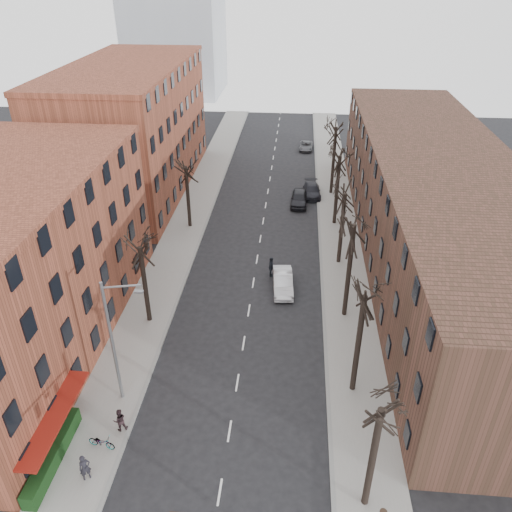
% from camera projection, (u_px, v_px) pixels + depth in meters
% --- Properties ---
extents(sidewalk_left, '(4.00, 90.00, 0.15)m').
position_uv_depth(sidewalk_left, '(188.00, 222.00, 53.56)').
color(sidewalk_left, gray).
rests_on(sidewalk_left, ground).
extents(sidewalk_right, '(4.00, 90.00, 0.15)m').
position_uv_depth(sidewalk_right, '(338.00, 227.00, 52.39)').
color(sidewalk_right, gray).
rests_on(sidewalk_right, ground).
extents(building_left_near, '(12.00, 26.00, 12.00)m').
position_uv_depth(building_left_near, '(8.00, 272.00, 33.99)').
color(building_left_near, brown).
rests_on(building_left_near, ground).
extents(building_left_far, '(12.00, 28.00, 14.00)m').
position_uv_depth(building_left_far, '(132.00, 131.00, 58.28)').
color(building_left_far, brown).
rests_on(building_left_far, ground).
extents(building_right, '(12.00, 50.00, 10.00)m').
position_uv_depth(building_right, '(435.00, 208.00, 45.01)').
color(building_right, '#4E2E24').
rests_on(building_right, ground).
extents(awning_left, '(1.20, 7.00, 0.15)m').
position_uv_depth(awning_left, '(64.00, 448.00, 28.90)').
color(awning_left, maroon).
rests_on(awning_left, ground).
extents(hedge, '(0.80, 6.00, 1.00)m').
position_uv_depth(hedge, '(53.00, 455.00, 27.72)').
color(hedge, '#163813').
rests_on(hedge, sidewalk_left).
extents(tree_right_a, '(5.20, 5.20, 10.00)m').
position_uv_depth(tree_right_a, '(364.00, 503.00, 25.95)').
color(tree_right_a, black).
rests_on(tree_right_a, ground).
extents(tree_right_b, '(5.20, 5.20, 10.80)m').
position_uv_depth(tree_right_b, '(352.00, 390.00, 32.79)').
color(tree_right_b, black).
rests_on(tree_right_b, ground).
extents(tree_right_c, '(5.20, 5.20, 11.60)m').
position_uv_depth(tree_right_c, '(344.00, 315.00, 39.64)').
color(tree_right_c, black).
rests_on(tree_right_c, ground).
extents(tree_right_d, '(5.20, 5.20, 10.00)m').
position_uv_depth(tree_right_d, '(338.00, 263.00, 46.48)').
color(tree_right_d, black).
rests_on(tree_right_d, ground).
extents(tree_right_e, '(5.20, 5.20, 10.80)m').
position_uv_depth(tree_right_e, '(334.00, 224.00, 53.32)').
color(tree_right_e, black).
rests_on(tree_right_e, ground).
extents(tree_right_f, '(5.20, 5.20, 11.60)m').
position_uv_depth(tree_right_f, '(331.00, 193.00, 60.16)').
color(tree_right_f, black).
rests_on(tree_right_f, ground).
extents(tree_left_a, '(5.20, 5.20, 9.50)m').
position_uv_depth(tree_left_a, '(150.00, 321.00, 39.03)').
color(tree_left_a, black).
rests_on(tree_left_a, ground).
extents(tree_left_b, '(5.20, 5.20, 9.50)m').
position_uv_depth(tree_left_b, '(190.00, 227.00, 52.71)').
color(tree_left_b, black).
rests_on(tree_left_b, ground).
extents(streetlight, '(2.45, 0.22, 9.03)m').
position_uv_depth(streetlight, '(114.00, 338.00, 29.57)').
color(streetlight, slate).
rests_on(streetlight, ground).
extents(silver_sedan, '(1.98, 4.68, 1.50)m').
position_uv_depth(silver_sedan, '(283.00, 282.00, 42.36)').
color(silver_sedan, silver).
rests_on(silver_sedan, ground).
extents(parked_car_near, '(2.04, 4.69, 1.57)m').
position_uv_depth(parked_car_near, '(299.00, 198.00, 57.07)').
color(parked_car_near, black).
rests_on(parked_car_near, ground).
extents(parked_car_mid, '(2.19, 4.76, 1.35)m').
position_uv_depth(parked_car_mid, '(312.00, 190.00, 59.26)').
color(parked_car_mid, black).
rests_on(parked_car_mid, ground).
extents(parked_car_far, '(2.03, 4.09, 1.11)m').
position_uv_depth(parked_car_far, '(306.00, 146.00, 73.62)').
color(parked_car_far, '#505157').
rests_on(parked_car_far, ground).
extents(pedestrian_a, '(0.73, 0.69, 1.69)m').
position_uv_depth(pedestrian_a, '(85.00, 468.00, 26.65)').
color(pedestrian_a, black).
rests_on(pedestrian_a, sidewalk_left).
extents(pedestrian_b, '(0.96, 0.88, 1.58)m').
position_uv_depth(pedestrian_b, '(120.00, 420.00, 29.47)').
color(pedestrian_b, black).
rests_on(pedestrian_b, sidewalk_left).
extents(pedestrian_crossing, '(0.59, 1.16, 1.91)m').
position_uv_depth(pedestrian_crossing, '(271.00, 267.00, 44.04)').
color(pedestrian_crossing, black).
rests_on(pedestrian_crossing, ground).
extents(bicycle, '(1.73, 0.88, 0.87)m').
position_uv_depth(bicycle, '(102.00, 442.00, 28.56)').
color(bicycle, gray).
rests_on(bicycle, sidewalk_left).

